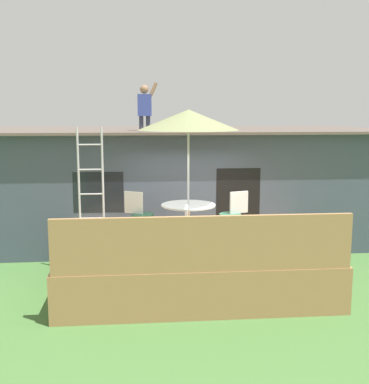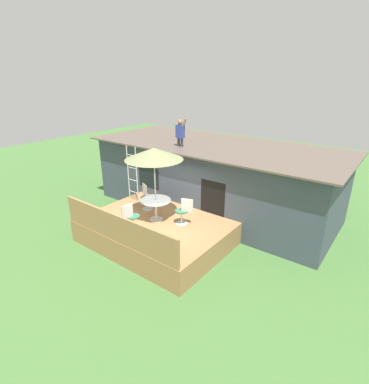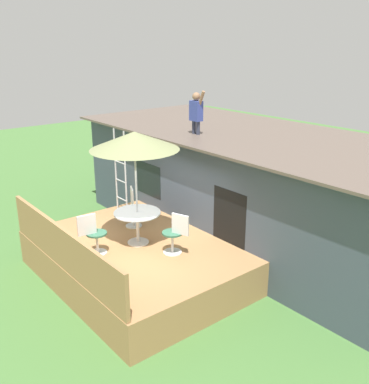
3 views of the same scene
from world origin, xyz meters
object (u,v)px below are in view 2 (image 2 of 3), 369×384
patio_table (156,204)px  step_ladder (132,174)px  patio_umbrella (154,154)px  person_figure (180,131)px  patio_chair_right (183,211)px  patio_chair_left (146,197)px  patio_chair_near (131,217)px

patio_table → step_ladder: 2.11m
patio_umbrella → person_figure: size_ratio=2.29×
patio_umbrella → patio_chair_right: size_ratio=2.76×
patio_table → patio_chair_left: size_ratio=1.13×
step_ladder → patio_chair_left: 1.20m
person_figure → patio_umbrella: bearing=-71.9°
step_ladder → patio_chair_right: size_ratio=2.39×
patio_table → step_ladder: size_ratio=0.47×
patio_table → patio_umbrella: size_ratio=0.41×
patio_umbrella → patio_chair_right: (0.94, 0.33, -1.89)m
patio_chair_left → patio_chair_right: bearing=22.6°
person_figure → step_ladder: bearing=-125.2°
patio_chair_left → person_figure: bearing=112.4°
patio_umbrella → patio_chair_left: bearing=152.7°
step_ladder → person_figure: size_ratio=1.98×
patio_umbrella → patio_chair_right: 2.14m
step_ladder → patio_chair_right: bearing=-8.6°
step_ladder → person_figure: 2.52m
patio_chair_left → patio_chair_near: 1.71m
patio_chair_near → step_ladder: bearing=52.1°
patio_table → patio_umbrella: (0.00, 0.00, 1.76)m
patio_table → patio_chair_near: bearing=-97.4°
patio_umbrella → patio_chair_left: (-0.94, 0.48, -1.89)m
patio_umbrella → step_ladder: size_ratio=1.15×
patio_chair_left → patio_chair_near: (0.80, -1.51, 0.00)m
person_figure → patio_chair_left: person_figure is taller
patio_table → person_figure: size_ratio=0.94×
patio_umbrella → patio_chair_left: patio_umbrella is taller
step_ladder → patio_umbrella: bearing=-21.7°
person_figure → patio_chair_near: bearing=-79.3°
patio_table → patio_chair_near: patio_chair_near is taller
step_ladder → patio_chair_left: bearing=-15.9°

